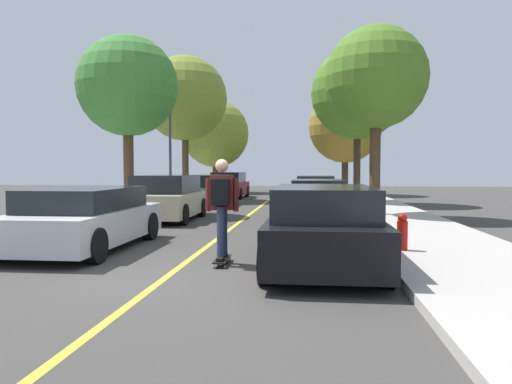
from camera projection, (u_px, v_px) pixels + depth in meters
ground at (168, 276)px, 7.56m from camera, size 80.00×80.00×0.00m
sidewalk_right at (499, 280)px, 7.00m from camera, size 2.89×56.00×0.14m
center_line at (217, 239)px, 11.53m from camera, size 0.12×39.20×0.01m
parked_car_left_nearest at (86, 218)px, 10.04m from camera, size 1.99×4.36×1.28m
parked_car_left_near at (167, 198)px, 15.73m from camera, size 2.03×4.09×1.47m
parked_car_left_far at (207, 190)px, 21.89m from camera, size 2.04×4.47×1.39m
parked_car_left_farthest at (229, 185)px, 27.73m from camera, size 1.94×4.11×1.48m
parked_car_right_nearest at (324, 226)px, 8.31m from camera, size 1.93×4.43×1.38m
parked_car_right_near at (318, 201)px, 15.29m from camera, size 2.05×4.54×1.33m
parked_car_right_far at (315, 191)px, 22.26m from camera, size 1.96×4.59×1.36m
street_tree_left_nearest at (128, 87)px, 17.49m from camera, size 3.64×3.64×6.36m
street_tree_left_near at (185, 99)px, 25.47m from camera, size 4.46×4.46×7.48m
street_tree_left_far at (215, 134)px, 33.67m from camera, size 4.67×4.67×6.32m
street_tree_right_nearest at (376, 78)px, 16.30m from camera, size 3.47×3.47×6.36m
street_tree_right_near at (358, 93)px, 22.62m from camera, size 4.35×4.35×7.26m
street_tree_right_far at (345, 127)px, 30.56m from camera, size 4.62×4.62×6.53m
fire_hydrant at (402, 232)px, 9.11m from camera, size 0.20×0.20×0.70m
streetlamp at (170, 139)px, 22.11m from camera, size 0.36×0.24×5.01m
skateboard at (222, 259)px, 8.48m from camera, size 0.25×0.85×0.10m
skateboarder at (222, 202)px, 8.39m from camera, size 0.58×0.70×1.74m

